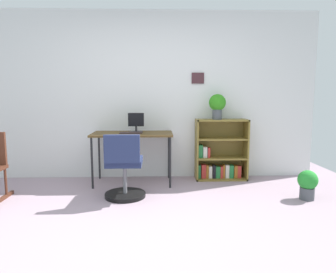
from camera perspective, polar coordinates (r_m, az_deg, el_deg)
The scene contains 9 objects.
ground_plane at distance 2.93m, azimuth -4.53°, elevation -18.24°, with size 6.24×6.24×0.00m, color #9E8896.
wall_back at distance 4.79m, azimuth -3.48°, elevation 7.68°, with size 5.20×0.12×2.58m.
desk at distance 4.44m, azimuth -6.72°, elevation -0.04°, with size 1.16×0.60×0.75m.
monitor at distance 4.50m, azimuth -6.04°, elevation 2.47°, with size 0.23×0.20×0.29m.
keyboard at distance 4.36m, azimuth -6.98°, elevation 0.70°, with size 0.32×0.14×0.02m, color #352727.
office_chair at distance 3.83m, azimuth -8.25°, elevation -6.40°, with size 0.52×0.55×0.83m.
bookshelf_low at distance 4.77m, azimuth 9.69°, elevation -3.11°, with size 0.79×0.30×0.93m.
potted_plant_on_shelf at distance 4.62m, azimuth 9.28°, elevation 5.99°, with size 0.25×0.25×0.38m.
potted_plant_floor at distance 4.17m, azimuth 24.82°, elevation -8.01°, with size 0.24×0.24×0.37m.
Camera 1 is at (0.14, -2.64, 1.27)m, focal length 32.32 mm.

